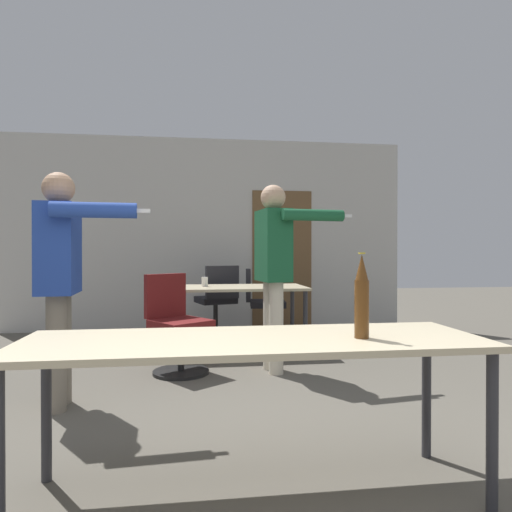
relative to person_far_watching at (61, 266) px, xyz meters
The scene contains 10 objects.
back_wall 3.54m from the person_far_watching, 70.11° to the left, with size 5.86×0.12×2.80m.
conference_table_near 1.90m from the person_far_watching, 48.42° to the right, with size 2.12×0.68×0.74m.
conference_table_far 2.27m from the person_far_watching, 51.12° to the left, with size 1.65×0.79×0.74m.
person_far_watching is the anchor object (origin of this frame).
person_center_tall 1.89m from the person_far_watching, 24.43° to the left, with size 0.86×0.65×1.77m.
office_chair_near_pushed 2.86m from the person_far_watching, 63.23° to the left, with size 0.58×0.63×0.96m.
office_chair_mid_tucked 1.32m from the person_far_watching, 47.82° to the left, with size 0.67×0.68×0.92m.
office_chair_side_rolled 3.21m from the person_far_watching, 53.82° to the left, with size 0.57×0.52×0.90m.
beer_bottle 2.26m from the person_far_watching, 40.33° to the right, with size 0.07×0.07×0.39m.
drink_cup 2.10m from the person_far_watching, 58.86° to the left, with size 0.07×0.07×0.11m.
Camera 1 is at (-0.21, -1.50, 1.13)m, focal length 32.00 mm.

